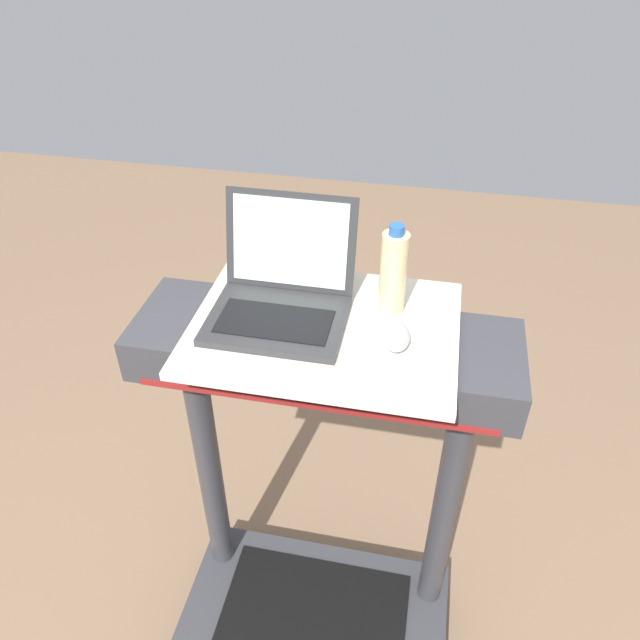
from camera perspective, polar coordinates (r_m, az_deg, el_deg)
name	(u,v)px	position (r m, az deg, el deg)	size (l,w,h in m)	color
desk_board	(324,328)	(1.41, 0.41, -0.74)	(0.60, 0.46, 0.02)	beige
laptop	(281,294)	(1.41, -3.59, 2.40)	(0.31, 0.29, 0.25)	#2D2D30
computer_mouse	(396,337)	(1.35, 7.01, -1.52)	(0.06, 0.10, 0.03)	#B2B2B7
water_bottle	(393,272)	(1.40, 6.74, 4.37)	(0.06, 0.06, 0.22)	beige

